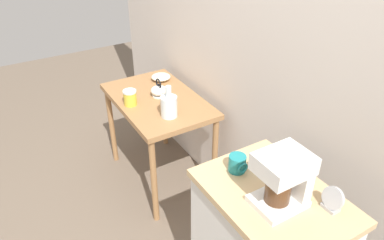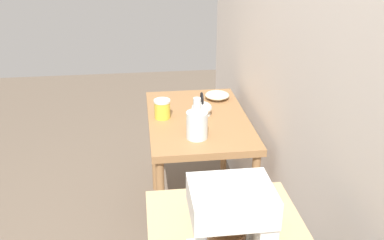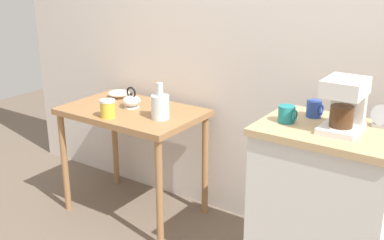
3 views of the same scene
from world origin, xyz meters
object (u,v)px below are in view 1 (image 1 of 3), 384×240
Objects in this scene: glass_carafe_vase at (169,106)px; canister_enamel at (130,98)px; teakettle at (159,91)px; mug_dark_teal at (237,164)px; table_clock at (332,200)px; bowl_stoneware at (161,77)px; mug_blue at (274,162)px; coffee_maker at (285,177)px.

canister_enamel is (-0.29, -0.17, -0.02)m from glass_carafe_vase.
glass_carafe_vase is 0.33m from canister_enamel.
teakettle is 0.65× the size of glass_carafe_vase.
mug_dark_teal reaches higher than glass_carafe_vase.
teakettle is at bearing -178.72° from table_clock.
mug_dark_teal is (0.87, -0.08, 0.13)m from glass_carafe_vase.
mug_dark_teal is (1.42, -0.29, 0.18)m from bowl_stoneware.
bowl_stoneware is 1.52m from mug_blue.
mug_blue is at bearing 147.17° from coffee_maker.
coffee_maker is 2.29× the size of table_clock.
mug_dark_teal is (-0.08, -0.16, -0.00)m from mug_blue.
mug_blue is (-0.19, 0.12, -0.10)m from coffee_maker.
bowl_stoneware is 1.81× the size of mug_blue.
coffee_maker reaches higher than table_clock.
bowl_stoneware is 1.39× the size of table_clock.
bowl_stoneware is 1.73× the size of mug_dark_teal.
canister_enamel is 1.60m from table_clock.
bowl_stoneware is 1.05× the size of teakettle.
teakettle is at bearing 172.54° from mug_dark_teal.
mug_blue is 0.96× the size of mug_dark_teal.
bowl_stoneware is 1.73m from coffee_maker.
glass_carafe_vase is at bearing 30.35° from canister_enamel.
mug_blue is (0.96, 0.08, 0.13)m from glass_carafe_vase.
glass_carafe_vase is at bearing 174.57° from mug_dark_teal.
coffee_maker is (1.43, 0.12, 0.25)m from canister_enamel.
coffee_maker is 0.24m from mug_blue.
coffee_maker is (1.69, -0.25, 0.28)m from bowl_stoneware.
mug_dark_teal is 0.45m from table_clock.
canister_enamel is (0.25, -0.38, 0.03)m from bowl_stoneware.
table_clock reaches higher than mug_dark_teal.
coffee_maker reaches higher than mug_blue.
coffee_maker is 2.84× the size of mug_dark_teal.
mug_blue reaches higher than bowl_stoneware.
mug_dark_teal is (1.16, 0.09, 0.15)m from canister_enamel.
mug_blue reaches higher than teakettle.
glass_carafe_vase is at bearing -21.03° from bowl_stoneware.
mug_dark_teal is (-0.27, -0.04, -0.10)m from coffee_maker.
mug_blue is at bearing 4.51° from glass_carafe_vase.
mug_blue reaches higher than glass_carafe_vase.
mug_blue is at bearing 62.34° from mug_dark_teal.
teakettle is 1.27m from mug_blue.
table_clock is at bearing 5.25° from mug_blue.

